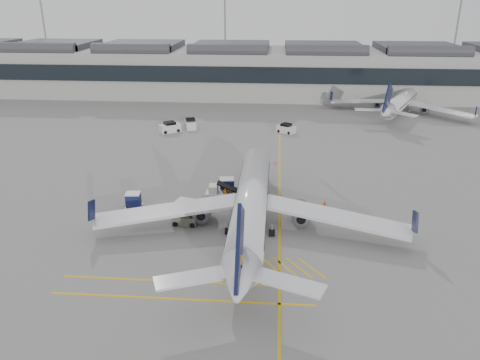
# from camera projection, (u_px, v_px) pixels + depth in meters

# --- Properties ---
(ground) EXTENTS (220.00, 220.00, 0.00)m
(ground) POSITION_uv_depth(u_px,v_px,m) (186.00, 228.00, 50.03)
(ground) COLOR gray
(ground) RESTS_ON ground
(terminal) EXTENTS (200.00, 20.45, 12.40)m
(terminal) POSITION_uv_depth(u_px,v_px,m) (240.00, 70.00, 114.40)
(terminal) COLOR #9E9E99
(terminal) RESTS_ON ground
(light_masts) EXTENTS (113.00, 0.60, 25.45)m
(light_masts) POSITION_uv_depth(u_px,v_px,m) (238.00, 30.00, 124.48)
(light_masts) COLOR slate
(light_masts) RESTS_ON ground
(apron_markings) EXTENTS (0.25, 60.00, 0.01)m
(apron_markings) POSITION_uv_depth(u_px,v_px,m) (279.00, 194.00, 58.55)
(apron_markings) COLOR gold
(apron_markings) RESTS_ON ground
(airliner_main) EXTENTS (32.96, 35.98, 9.57)m
(airliner_main) POSITION_uv_depth(u_px,v_px,m) (251.00, 204.00, 49.03)
(airliner_main) COLOR silver
(airliner_main) RESTS_ON ground
(airliner_far) EXTENTS (27.11, 29.91, 8.60)m
(airliner_far) POSITION_uv_depth(u_px,v_px,m) (402.00, 101.00, 97.66)
(airliner_far) COLOR silver
(airliner_far) RESTS_ON ground
(belt_loader) EXTENTS (5.22, 1.83, 2.14)m
(belt_loader) POSITION_uv_depth(u_px,v_px,m) (223.00, 194.00, 57.05)
(belt_loader) COLOR silver
(belt_loader) RESTS_ON ground
(baggage_cart_a) EXTENTS (1.90, 1.58, 1.97)m
(baggage_cart_a) POSITION_uv_depth(u_px,v_px,m) (252.00, 206.00, 52.75)
(baggage_cart_a) COLOR gray
(baggage_cart_a) RESTS_ON ground
(baggage_cart_b) EXTENTS (2.10, 1.83, 1.98)m
(baggage_cart_b) POSITION_uv_depth(u_px,v_px,m) (227.00, 185.00, 58.38)
(baggage_cart_b) COLOR gray
(baggage_cart_b) RESTS_ON ground
(baggage_cart_c) EXTENTS (2.28, 2.05, 2.01)m
(baggage_cart_c) POSITION_uv_depth(u_px,v_px,m) (185.00, 208.00, 52.15)
(baggage_cart_c) COLOR gray
(baggage_cart_c) RESTS_ON ground
(baggage_cart_d) EXTENTS (1.91, 1.63, 1.87)m
(baggage_cart_d) POSITION_uv_depth(u_px,v_px,m) (133.00, 200.00, 54.37)
(baggage_cart_d) COLOR gray
(baggage_cart_d) RESTS_ON ground
(ramp_agent_a) EXTENTS (0.67, 0.59, 1.55)m
(ramp_agent_a) POSITION_uv_depth(u_px,v_px,m) (226.00, 194.00, 56.60)
(ramp_agent_a) COLOR #EF5E0C
(ramp_agent_a) RESTS_ON ground
(ramp_agent_b) EXTENTS (1.12, 1.02, 1.88)m
(ramp_agent_b) POSITION_uv_depth(u_px,v_px,m) (231.00, 202.00, 54.08)
(ramp_agent_b) COLOR #DD4E0B
(ramp_agent_b) RESTS_ON ground
(pushback_tug) EXTENTS (2.68, 1.77, 1.45)m
(pushback_tug) POSITION_uv_depth(u_px,v_px,m) (185.00, 219.00, 50.60)
(pushback_tug) COLOR #57584A
(pushback_tug) RESTS_ON ground
(safety_cone_nose) EXTENTS (0.40, 0.40, 0.55)m
(safety_cone_nose) POSITION_uv_depth(u_px,v_px,m) (275.00, 162.00, 68.71)
(safety_cone_nose) COLOR #F24C0A
(safety_cone_nose) RESTS_ON ground
(safety_cone_engine) EXTENTS (0.36, 0.36, 0.50)m
(safety_cone_engine) POSITION_uv_depth(u_px,v_px,m) (325.00, 202.00, 55.51)
(safety_cone_engine) COLOR #F24C0A
(safety_cone_engine) RESTS_ON ground
(service_van_left) EXTENTS (4.11, 3.62, 1.91)m
(service_van_left) POSITION_uv_depth(u_px,v_px,m) (170.00, 127.00, 84.61)
(service_van_left) COLOR silver
(service_van_left) RESTS_ON ground
(service_van_mid) EXTENTS (2.75, 3.97, 1.85)m
(service_van_mid) POSITION_uv_depth(u_px,v_px,m) (190.00, 124.00, 87.08)
(service_van_mid) COLOR silver
(service_van_mid) RESTS_ON ground
(service_van_right) EXTENTS (3.61, 3.16, 1.67)m
(service_van_right) POSITION_uv_depth(u_px,v_px,m) (286.00, 129.00, 84.30)
(service_van_right) COLOR silver
(service_van_right) RESTS_ON ground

